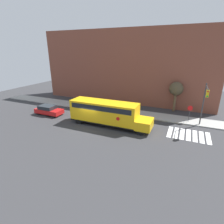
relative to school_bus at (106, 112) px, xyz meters
name	(u,v)px	position (x,y,z in m)	size (l,w,h in m)	color
ground_plane	(91,125)	(-1.95, -0.77, -1.82)	(60.00, 60.00, 0.00)	#333335
sidewalk_strip	(111,110)	(-1.95, 5.73, -1.74)	(44.00, 3.00, 0.15)	#9E9E99
building_backdrop	(125,67)	(-1.95, 12.23, 4.66)	(32.00, 4.00, 12.96)	brown
crosswalk_stripes	(188,135)	(10.11, 1.23, -1.82)	(4.70, 3.20, 0.01)	white
school_bus	(106,112)	(0.00, 0.00, 0.00)	(10.80, 2.57, 3.18)	yellow
parked_car	(49,110)	(-9.95, 0.15, -1.11)	(4.29, 1.87, 1.41)	red
stop_sign	(190,112)	(9.96, 5.19, -0.22)	(0.66, 0.10, 2.43)	#38383A
traffic_light	(204,100)	(11.36, 3.88, 1.87)	(0.28, 3.03, 5.61)	#38383A
tree_near_sidewalk	(176,89)	(7.69, 9.51, 1.80)	(2.15, 2.15, 4.79)	brown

